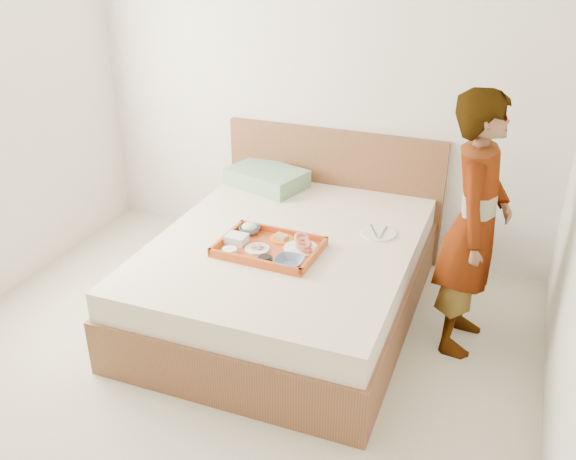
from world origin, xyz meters
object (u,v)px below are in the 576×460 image
Objects in this scene: tray at (269,247)px; person at (475,226)px; dinner_plate at (378,233)px; bed at (286,276)px.

tray is 1.19m from person.
person is at bearing -18.14° from dinner_plate.
tray is (-0.04, -0.18, 0.29)m from bed.
person reaches higher than tray.
tray reaches higher than dinner_plate.
person is (1.14, 0.27, 0.22)m from tray.
bed is 8.85× the size of dinner_plate.
tray is at bearing -102.98° from bed.
bed is 1.22m from person.
person is at bearing 4.51° from bed.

